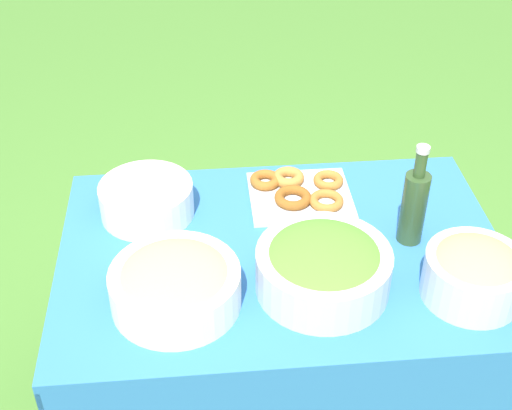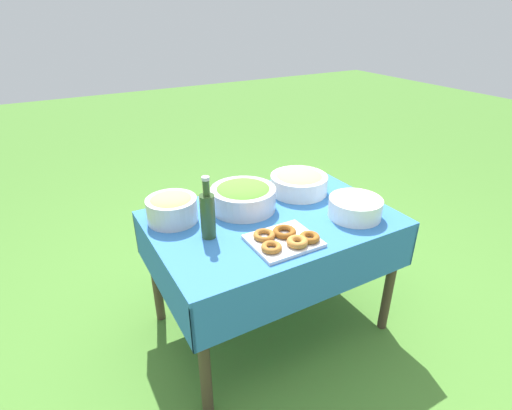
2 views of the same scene
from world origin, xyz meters
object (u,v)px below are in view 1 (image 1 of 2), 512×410
object	(u,v)px
pasta_bowl	(175,284)
bread_bowl	(474,272)
salad_bowl	(323,266)
plate_stack	(147,200)
donut_platter	(299,192)
olive_oil_bottle	(414,205)

from	to	relation	value
pasta_bowl	bread_bowl	size ratio (longest dim) A/B	1.29
pasta_bowl	bread_bowl	world-z (taller)	bread_bowl
salad_bowl	plate_stack	world-z (taller)	salad_bowl
donut_platter	olive_oil_bottle	world-z (taller)	olive_oil_bottle
donut_platter	plate_stack	world-z (taller)	plate_stack
salad_bowl	bread_bowl	world-z (taller)	bread_bowl
salad_bowl	bread_bowl	distance (m)	0.36
donut_platter	olive_oil_bottle	bearing A→B (deg)	141.05
donut_platter	plate_stack	bearing A→B (deg)	4.93
donut_platter	bread_bowl	world-z (taller)	bread_bowl
donut_platter	olive_oil_bottle	size ratio (longest dim) A/B	1.05
salad_bowl	bread_bowl	bearing A→B (deg)	170.95
pasta_bowl	donut_platter	bearing A→B (deg)	-131.40
salad_bowl	donut_platter	size ratio (longest dim) A/B	1.08
donut_platter	olive_oil_bottle	xyz separation A→B (m)	(-0.27, 0.22, 0.10)
salad_bowl	donut_platter	world-z (taller)	salad_bowl
pasta_bowl	donut_platter	xyz separation A→B (m)	(-0.36, -0.40, -0.04)
pasta_bowl	bread_bowl	xyz separation A→B (m)	(-0.72, 0.04, 0.01)
plate_stack	bread_bowl	world-z (taller)	bread_bowl
olive_oil_bottle	salad_bowl	bearing A→B (deg)	32.21
olive_oil_bottle	bread_bowl	xyz separation A→B (m)	(-0.09, 0.22, -0.04)
pasta_bowl	olive_oil_bottle	xyz separation A→B (m)	(-0.62, -0.19, 0.05)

